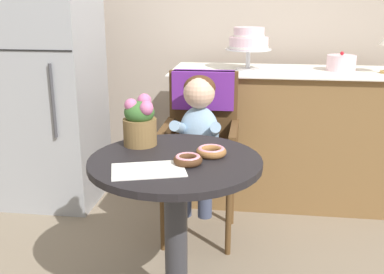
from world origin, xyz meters
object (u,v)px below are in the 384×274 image
at_px(seated_child, 198,129).
at_px(cafe_table, 176,205).
at_px(flower_vase, 140,120).
at_px(refrigerator, 47,78).
at_px(round_layer_cake, 341,63).
at_px(donut_mid, 188,159).
at_px(donut_front, 211,151).
at_px(tiered_cake_stand, 249,41).
at_px(wicker_chair, 202,128).

bearing_deg(seated_child, cafe_table, -92.15).
relative_size(cafe_table, flower_vase, 3.15).
xyz_separation_m(flower_vase, refrigerator, (-0.86, 0.94, 0.02)).
distance_m(flower_vase, round_layer_cake, 1.58).
bearing_deg(donut_mid, refrigerator, 133.83).
height_order(cafe_table, refrigerator, refrigerator).
bearing_deg(donut_front, cafe_table, -158.17).
xyz_separation_m(flower_vase, tiered_cake_stand, (0.45, 1.14, 0.25)).
xyz_separation_m(wicker_chair, donut_front, (0.12, -0.71, 0.10)).
bearing_deg(donut_mid, seated_child, 93.30).
relative_size(donut_mid, round_layer_cake, 0.63).
xyz_separation_m(wicker_chair, seated_child, (0.00, -0.16, 0.04)).
relative_size(flower_vase, tiered_cake_stand, 0.76).
bearing_deg(cafe_table, donut_front, 21.83).
distance_m(cafe_table, donut_mid, 0.25).
xyz_separation_m(flower_vase, round_layer_cake, (1.06, 1.18, 0.12)).
distance_m(round_layer_cake, refrigerator, 1.94).
xyz_separation_m(cafe_table, refrigerator, (-1.05, 1.10, 0.34)).
distance_m(cafe_table, flower_vase, 0.41).
bearing_deg(cafe_table, wicker_chair, 88.28).
xyz_separation_m(seated_child, flower_vase, (-0.21, -0.45, 0.16)).
height_order(tiered_cake_stand, refrigerator, refrigerator).
height_order(donut_mid, tiered_cake_stand, tiered_cake_stand).
relative_size(donut_mid, tiered_cake_stand, 0.39).
bearing_deg(cafe_table, flower_vase, 138.49).
bearing_deg(wicker_chair, refrigerator, 162.03).
xyz_separation_m(seated_child, donut_mid, (0.04, -0.67, 0.06)).
bearing_deg(wicker_chair, flower_vase, -109.79).
height_order(donut_front, donut_mid, same).
distance_m(seated_child, donut_mid, 0.67).
bearing_deg(round_layer_cake, flower_vase, -131.96).
xyz_separation_m(seated_child, round_layer_cake, (0.85, 0.73, 0.27)).
distance_m(cafe_table, donut_front, 0.28).
bearing_deg(round_layer_cake, wicker_chair, -145.92).
xyz_separation_m(cafe_table, seated_child, (0.02, 0.61, 0.17)).
distance_m(cafe_table, refrigerator, 1.56).
relative_size(cafe_table, tiered_cake_stand, 2.40).
bearing_deg(tiered_cake_stand, seated_child, -109.53).
height_order(wicker_chair, tiered_cake_stand, tiered_cake_stand).
distance_m(seated_child, tiered_cake_stand, 0.84).
height_order(donut_front, refrigerator, refrigerator).
distance_m(seated_child, donut_front, 0.57).
bearing_deg(wicker_chair, cafe_table, -92.38).
xyz_separation_m(cafe_table, donut_front, (0.14, 0.06, 0.23)).
bearing_deg(donut_mid, tiered_cake_stand, 81.36).
relative_size(donut_front, round_layer_cake, 0.69).
bearing_deg(tiered_cake_stand, refrigerator, -171.37).
bearing_deg(seated_child, donut_mid, -86.70).
bearing_deg(donut_mid, round_layer_cake, 59.90).
distance_m(wicker_chair, round_layer_cake, 1.07).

